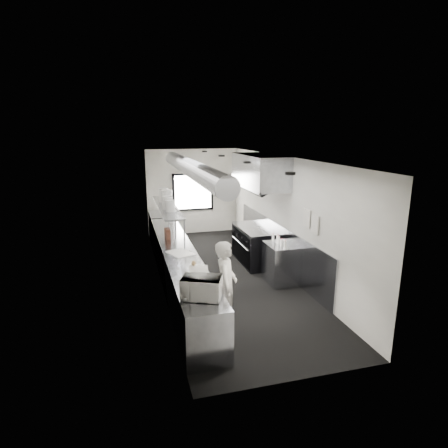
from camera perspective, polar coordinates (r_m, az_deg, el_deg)
floor at (r=9.05m, az=0.04°, el=-7.85°), size 3.00×8.00×0.01m
ceiling at (r=8.41m, az=0.05°, el=10.12°), size 3.00×8.00×0.01m
wall_back at (r=12.46m, az=-4.79°, el=4.91°), size 3.00×0.02×2.80m
wall_front at (r=5.06m, az=12.13°, el=-9.41°), size 3.00×0.02×2.80m
wall_left at (r=8.37m, az=-9.92°, el=0.17°), size 0.02×8.00×2.80m
wall_right at (r=9.12m, az=9.18°, el=1.36°), size 0.02×8.00×2.80m
wall_cladding at (r=9.60m, az=8.14°, el=-3.21°), size 0.03×5.50×1.10m
hvac_duct at (r=8.67m, az=-5.18°, el=8.52°), size 0.40×6.40×0.40m
service_window at (r=12.42m, az=-4.76°, el=4.89°), size 1.36×0.05×1.25m
exhaust_hood at (r=9.45m, az=5.42°, el=8.01°), size 0.81×2.20×0.88m
prep_counter at (r=8.22m, az=-6.85°, el=-6.94°), size 0.70×6.00×0.90m
pass_shelf at (r=9.34m, az=-8.65°, el=2.53°), size 0.45×3.00×0.68m
range at (r=9.82m, az=4.83°, el=-3.21°), size 0.88×1.60×0.94m
bottle_station at (r=8.64m, az=8.70°, el=-5.94°), size 0.65×0.80×0.90m
far_work_table at (r=11.72m, az=-9.51°, el=-0.57°), size 0.70×1.20×0.90m
notice_sheet_a at (r=8.01m, az=12.53°, el=0.88°), size 0.02×0.28×0.38m
notice_sheet_b at (r=7.73m, az=13.70°, el=-0.06°), size 0.02×0.28×0.38m
line_cook at (r=6.53m, az=0.29°, el=-9.33°), size 0.54×0.67×1.58m
microwave at (r=5.77m, az=-3.47°, el=-9.65°), size 0.67×0.60×0.33m
deli_tub_a at (r=5.96m, az=-5.17°, el=-10.09°), size 0.16×0.16×0.11m
deli_tub_b at (r=6.03m, az=-5.37°, el=-9.81°), size 0.16×0.16×0.11m
newspaper at (r=6.92m, az=-3.92°, el=-6.97°), size 0.42×0.49×0.01m
small_plate at (r=7.11m, az=-4.64°, el=-6.37°), size 0.17×0.17×0.01m
pastry at (r=7.09m, az=-4.65°, el=-5.97°), size 0.09×0.09×0.09m
cutting_board at (r=7.84m, az=-6.69°, el=-4.42°), size 0.58×0.65×0.02m
knife_block at (r=8.90m, az=-8.62°, el=-1.44°), size 0.13×0.24×0.25m
plate_stack_a at (r=8.68m, az=-8.19°, el=2.76°), size 0.29×0.29×0.26m
plate_stack_b at (r=8.94m, az=-8.61°, el=3.24°), size 0.27×0.27×0.31m
plate_stack_c at (r=9.44m, az=-8.73°, el=4.03°), size 0.35×0.35×0.38m
plate_stack_d at (r=9.86m, az=-9.23°, el=4.41°), size 0.26×0.26×0.37m
squeeze_bottle_a at (r=8.15m, az=9.33°, el=-3.15°), size 0.08×0.08×0.19m
squeeze_bottle_b at (r=8.33m, az=8.74°, el=-2.84°), size 0.07×0.07×0.16m
squeeze_bottle_c at (r=8.48m, az=8.32°, el=-2.49°), size 0.06×0.06×0.17m
squeeze_bottle_d at (r=8.55m, az=8.20°, el=-2.24°), size 0.08×0.08×0.20m
squeeze_bottle_e at (r=8.71m, az=7.51°, el=-2.03°), size 0.06×0.06×0.17m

